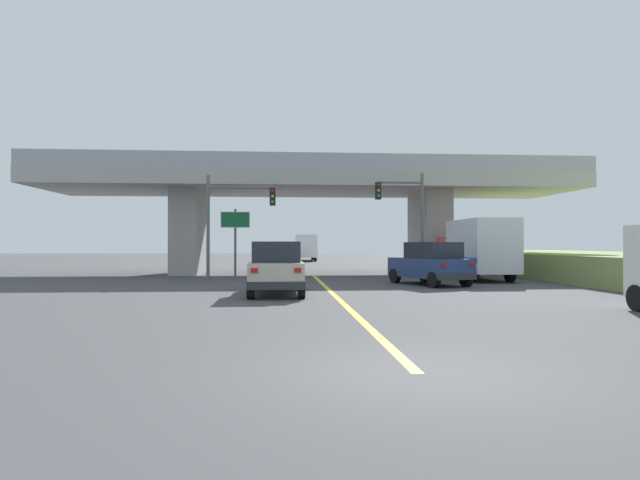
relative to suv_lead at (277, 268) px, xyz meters
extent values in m
plane|color=#424244|center=(2.18, 14.78, -1.02)|extent=(160.00, 160.00, 0.00)
cube|color=#A8A59E|center=(2.18, 14.78, 4.89)|extent=(34.26, 8.51, 1.00)
cube|color=#9A9891|center=(-5.78, 14.78, 1.69)|extent=(1.72, 5.11, 5.41)
cube|color=#9A9891|center=(10.14, 14.78, 1.69)|extent=(1.72, 5.11, 5.41)
cube|color=#9EA0A5|center=(2.18, 10.67, 5.84)|extent=(34.26, 0.20, 0.90)
cube|color=#9EA0A5|center=(2.18, 18.88, 5.84)|extent=(34.26, 0.20, 0.90)
cube|color=yellow|center=(2.18, -0.40, -1.01)|extent=(0.20, 24.84, 0.01)
cube|color=#B7B29E|center=(0.00, 0.12, -0.21)|extent=(1.97, 4.80, 0.90)
cube|color=#1E232D|center=(0.00, -0.24, 0.62)|extent=(1.74, 2.64, 0.76)
cube|color=#2D2D30|center=(0.00, -2.23, -0.52)|extent=(2.01, 0.20, 0.28)
cube|color=red|center=(-0.74, -2.30, 0.01)|extent=(0.24, 0.06, 0.16)
cube|color=red|center=(0.74, -2.30, 0.01)|extent=(0.24, 0.06, 0.16)
cylinder|color=black|center=(-0.89, 1.97, -0.66)|extent=(0.26, 0.72, 0.72)
cylinder|color=black|center=(0.89, 1.97, -0.66)|extent=(0.26, 0.72, 0.72)
cylinder|color=black|center=(-0.89, -1.73, -0.66)|extent=(0.26, 0.72, 0.72)
cylinder|color=black|center=(0.89, -1.73, -0.66)|extent=(0.26, 0.72, 0.72)
cube|color=navy|center=(7.17, 4.26, -0.21)|extent=(3.26, 4.75, 0.90)
cube|color=#1E232D|center=(7.27, 3.96, 0.62)|extent=(2.40, 2.82, 0.76)
cube|color=#2D2D30|center=(7.86, 2.25, -0.52)|extent=(1.94, 0.84, 0.28)
cube|color=red|center=(7.19, 1.95, 0.01)|extent=(0.25, 0.13, 0.16)
cube|color=red|center=(8.57, 2.43, 0.01)|extent=(0.25, 0.13, 0.16)
cylinder|color=black|center=(5.81, 5.52, -0.66)|extent=(0.48, 0.77, 0.72)
cylinder|color=black|center=(7.46, 6.09, -0.66)|extent=(0.48, 0.77, 0.72)
cylinder|color=black|center=(6.87, 2.44, -0.66)|extent=(0.48, 0.77, 0.72)
cylinder|color=black|center=(8.52, 3.01, -0.66)|extent=(0.48, 0.77, 0.72)
cube|color=red|center=(10.78, 10.45, 0.38)|extent=(2.20, 2.00, 1.90)
cube|color=silver|center=(10.78, 7.00, 0.82)|extent=(2.31, 4.90, 2.77)
cube|color=#195999|center=(10.78, 7.00, 0.13)|extent=(2.33, 4.80, 0.24)
cylinder|color=black|center=(9.78, 10.45, -0.57)|extent=(0.30, 0.90, 0.90)
cylinder|color=black|center=(11.78, 10.45, -0.57)|extent=(0.30, 0.90, 0.90)
cylinder|color=black|center=(9.78, 5.77, -0.57)|extent=(0.30, 0.90, 0.90)
cylinder|color=black|center=(11.78, 5.77, -0.57)|extent=(0.30, 0.90, 0.90)
cylinder|color=black|center=(10.39, -6.01, -0.64)|extent=(0.28, 0.76, 0.76)
cylinder|color=#56595E|center=(8.07, 8.82, 1.94)|extent=(0.18, 0.18, 5.92)
cylinder|color=#56595E|center=(6.82, 8.82, 4.36)|extent=(2.49, 0.12, 0.12)
cube|color=black|center=(5.57, 8.82, 3.88)|extent=(0.32, 0.26, 0.96)
sphere|color=red|center=(5.57, 8.67, 4.18)|extent=(0.16, 0.16, 0.16)
sphere|color=gold|center=(5.57, 8.67, 3.88)|extent=(0.16, 0.16, 0.16)
sphere|color=green|center=(5.57, 8.67, 3.58)|extent=(0.16, 0.16, 0.16)
cylinder|color=#56595E|center=(-3.70, 8.25, 1.79)|extent=(0.18, 0.18, 5.61)
cylinder|color=#56595E|center=(-1.99, 8.25, 3.95)|extent=(3.43, 0.12, 0.12)
cube|color=black|center=(-0.27, 8.25, 3.47)|extent=(0.32, 0.26, 0.96)
sphere|color=red|center=(-0.27, 8.10, 3.77)|extent=(0.16, 0.16, 0.16)
sphere|color=gold|center=(-0.27, 8.10, 3.47)|extent=(0.16, 0.16, 0.16)
sphere|color=green|center=(-0.27, 8.10, 3.17)|extent=(0.16, 0.16, 0.16)
cylinder|color=#56595E|center=(-2.59, 12.14, 1.01)|extent=(0.14, 0.14, 4.06)
cube|color=#146638|center=(-2.59, 12.08, 2.40)|extent=(1.68, 0.08, 0.89)
cube|color=white|center=(-2.59, 12.07, 2.40)|extent=(1.76, 0.04, 0.97)
cube|color=navy|center=(3.06, 44.65, 0.38)|extent=(2.20, 2.00, 1.90)
cube|color=white|center=(3.06, 40.87, 0.71)|extent=(2.31, 5.55, 2.55)
cube|color=#195999|center=(3.06, 40.87, 0.07)|extent=(2.33, 5.44, 0.24)
cylinder|color=black|center=(2.06, 44.65, -0.57)|extent=(0.30, 0.90, 0.90)
cylinder|color=black|center=(4.06, 44.65, -0.57)|extent=(0.30, 0.90, 0.90)
cylinder|color=black|center=(2.06, 39.48, -0.57)|extent=(0.30, 0.90, 0.90)
cylinder|color=black|center=(4.06, 39.48, -0.57)|extent=(0.30, 0.90, 0.90)
camera|label=1|loc=(0.15, -20.62, 0.90)|focal=30.06mm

